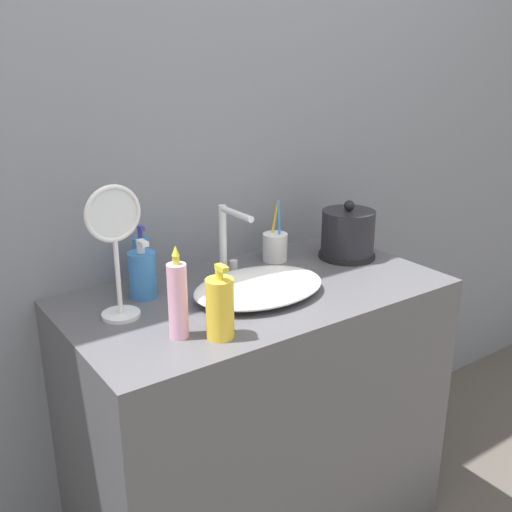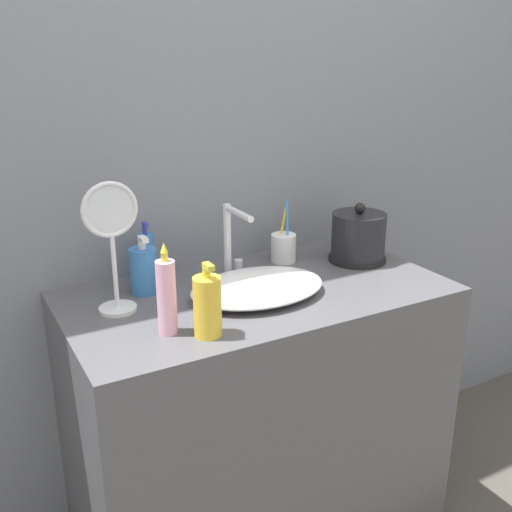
{
  "view_description": "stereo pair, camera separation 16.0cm",
  "coord_description": "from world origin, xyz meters",
  "px_view_note": "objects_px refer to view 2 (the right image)",
  "views": [
    {
      "loc": [
        -0.87,
        -0.96,
        1.46
      ],
      "look_at": [
        -0.01,
        0.28,
        0.93
      ],
      "focal_mm": 42.0,
      "sensor_mm": 36.0,
      "label": 1
    },
    {
      "loc": [
        -0.74,
        -1.05,
        1.46
      ],
      "look_at": [
        -0.01,
        0.28,
        0.93
      ],
      "focal_mm": 42.0,
      "sensor_mm": 36.0,
      "label": 2
    }
  ],
  "objects_px": {
    "shampoo_bottle": "(146,257)",
    "mouthwash_bottle": "(167,296)",
    "lotion_bottle": "(144,270)",
    "electric_kettle": "(358,239)",
    "faucet": "(232,237)",
    "vanity_mirror": "(112,237)",
    "hand_cream_bottle": "(207,306)",
    "toothbrush_cup": "(284,247)"
  },
  "relations": [
    {
      "from": "mouthwash_bottle",
      "to": "hand_cream_bottle",
      "type": "distance_m",
      "value": 0.1
    },
    {
      "from": "toothbrush_cup",
      "to": "mouthwash_bottle",
      "type": "xyz_separation_m",
      "value": [
        -0.49,
        -0.29,
        0.05
      ]
    },
    {
      "from": "faucet",
      "to": "vanity_mirror",
      "type": "xyz_separation_m",
      "value": [
        -0.36,
        -0.07,
        0.07
      ]
    },
    {
      "from": "hand_cream_bottle",
      "to": "vanity_mirror",
      "type": "distance_m",
      "value": 0.3
    },
    {
      "from": "electric_kettle",
      "to": "hand_cream_bottle",
      "type": "xyz_separation_m",
      "value": [
        -0.62,
        -0.24,
        0.0
      ]
    },
    {
      "from": "lotion_bottle",
      "to": "shampoo_bottle",
      "type": "height_order",
      "value": "shampoo_bottle"
    },
    {
      "from": "toothbrush_cup",
      "to": "lotion_bottle",
      "type": "xyz_separation_m",
      "value": [
        -0.46,
        -0.03,
        0.02
      ]
    },
    {
      "from": "shampoo_bottle",
      "to": "mouthwash_bottle",
      "type": "xyz_separation_m",
      "value": [
        -0.07,
        -0.34,
        0.02
      ]
    },
    {
      "from": "faucet",
      "to": "shampoo_bottle",
      "type": "bearing_deg",
      "value": 157.96
    },
    {
      "from": "faucet",
      "to": "toothbrush_cup",
      "type": "distance_m",
      "value": 0.22
    },
    {
      "from": "faucet",
      "to": "shampoo_bottle",
      "type": "relative_size",
      "value": 1.22
    },
    {
      "from": "shampoo_bottle",
      "to": "hand_cream_bottle",
      "type": "relative_size",
      "value": 0.97
    },
    {
      "from": "toothbrush_cup",
      "to": "mouthwash_bottle",
      "type": "relative_size",
      "value": 0.88
    },
    {
      "from": "electric_kettle",
      "to": "hand_cream_bottle",
      "type": "height_order",
      "value": "electric_kettle"
    },
    {
      "from": "mouthwash_bottle",
      "to": "shampoo_bottle",
      "type": "bearing_deg",
      "value": 78.5
    },
    {
      "from": "lotion_bottle",
      "to": "mouthwash_bottle",
      "type": "bearing_deg",
      "value": -97.28
    },
    {
      "from": "lotion_bottle",
      "to": "mouthwash_bottle",
      "type": "height_order",
      "value": "mouthwash_bottle"
    },
    {
      "from": "lotion_bottle",
      "to": "electric_kettle",
      "type": "bearing_deg",
      "value": -6.42
    },
    {
      "from": "mouthwash_bottle",
      "to": "hand_cream_bottle",
      "type": "height_order",
      "value": "mouthwash_bottle"
    },
    {
      "from": "electric_kettle",
      "to": "toothbrush_cup",
      "type": "bearing_deg",
      "value": 152.45
    },
    {
      "from": "faucet",
      "to": "shampoo_bottle",
      "type": "distance_m",
      "value": 0.25
    },
    {
      "from": "faucet",
      "to": "lotion_bottle",
      "type": "xyz_separation_m",
      "value": [
        -0.26,
        0.01,
        -0.06
      ]
    },
    {
      "from": "electric_kettle",
      "to": "lotion_bottle",
      "type": "bearing_deg",
      "value": 173.58
    },
    {
      "from": "toothbrush_cup",
      "to": "vanity_mirror",
      "type": "bearing_deg",
      "value": -168.53
    },
    {
      "from": "lotion_bottle",
      "to": "mouthwash_bottle",
      "type": "relative_size",
      "value": 0.72
    },
    {
      "from": "lotion_bottle",
      "to": "hand_cream_bottle",
      "type": "height_order",
      "value": "hand_cream_bottle"
    },
    {
      "from": "vanity_mirror",
      "to": "shampoo_bottle",
      "type": "bearing_deg",
      "value": 50.21
    },
    {
      "from": "shampoo_bottle",
      "to": "faucet",
      "type": "bearing_deg",
      "value": -22.04
    },
    {
      "from": "faucet",
      "to": "toothbrush_cup",
      "type": "relative_size",
      "value": 1.09
    },
    {
      "from": "electric_kettle",
      "to": "vanity_mirror",
      "type": "xyz_separation_m",
      "value": [
        -0.76,
        -0.01,
        0.12
      ]
    },
    {
      "from": "vanity_mirror",
      "to": "mouthwash_bottle",
      "type": "bearing_deg",
      "value": -69.81
    },
    {
      "from": "electric_kettle",
      "to": "mouthwash_bottle",
      "type": "bearing_deg",
      "value": -165.02
    },
    {
      "from": "faucet",
      "to": "hand_cream_bottle",
      "type": "distance_m",
      "value": 0.38
    },
    {
      "from": "faucet",
      "to": "electric_kettle",
      "type": "height_order",
      "value": "faucet"
    },
    {
      "from": "lotion_bottle",
      "to": "shampoo_bottle",
      "type": "relative_size",
      "value": 0.93
    },
    {
      "from": "lotion_bottle",
      "to": "hand_cream_bottle",
      "type": "bearing_deg",
      "value": -82.33
    },
    {
      "from": "toothbrush_cup",
      "to": "mouthwash_bottle",
      "type": "height_order",
      "value": "mouthwash_bottle"
    },
    {
      "from": "electric_kettle",
      "to": "lotion_bottle",
      "type": "xyz_separation_m",
      "value": [
        -0.66,
        0.07,
        -0.01
      ]
    },
    {
      "from": "hand_cream_bottle",
      "to": "electric_kettle",
      "type": "bearing_deg",
      "value": 21.35
    },
    {
      "from": "lotion_bottle",
      "to": "shampoo_bottle",
      "type": "bearing_deg",
      "value": 65.91
    },
    {
      "from": "mouthwash_bottle",
      "to": "vanity_mirror",
      "type": "xyz_separation_m",
      "value": [
        -0.07,
        0.18,
        0.1
      ]
    },
    {
      "from": "electric_kettle",
      "to": "hand_cream_bottle",
      "type": "distance_m",
      "value": 0.67
    }
  ]
}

